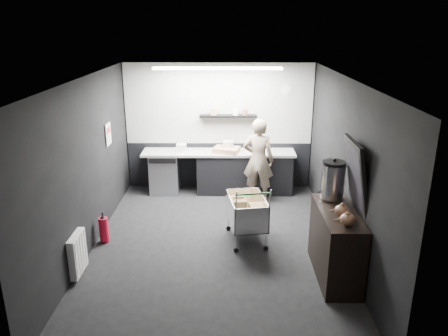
{
  "coord_description": "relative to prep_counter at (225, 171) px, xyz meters",
  "views": [
    {
      "loc": [
        0.2,
        -6.38,
        3.48
      ],
      "look_at": [
        0.14,
        0.4,
        1.21
      ],
      "focal_mm": 35.0,
      "sensor_mm": 36.0,
      "label": 1
    }
  ],
  "objects": [
    {
      "name": "floor",
      "position": [
        -0.14,
        -2.42,
        -0.46
      ],
      "size": [
        5.5,
        5.5,
        0.0
      ],
      "primitive_type": "plane",
      "color": "black",
      "rests_on": "ground"
    },
    {
      "name": "ceiling",
      "position": [
        -0.14,
        -2.42,
        2.24
      ],
      "size": [
        5.5,
        5.5,
        0.0
      ],
      "primitive_type": "plane",
      "rotation": [
        3.14,
        0.0,
        0.0
      ],
      "color": "silver",
      "rests_on": "wall_back"
    },
    {
      "name": "wall_back",
      "position": [
        -0.14,
        0.33,
        0.89
      ],
      "size": [
        5.5,
        0.0,
        5.5
      ],
      "primitive_type": "plane",
      "rotation": [
        1.57,
        0.0,
        0.0
      ],
      "color": "black",
      "rests_on": "floor"
    },
    {
      "name": "wall_front",
      "position": [
        -0.14,
        -5.17,
        0.89
      ],
      "size": [
        5.5,
        0.0,
        5.5
      ],
      "primitive_type": "plane",
      "rotation": [
        -1.57,
        0.0,
        0.0
      ],
      "color": "black",
      "rests_on": "floor"
    },
    {
      "name": "wall_left",
      "position": [
        -2.14,
        -2.42,
        0.89
      ],
      "size": [
        0.0,
        5.5,
        5.5
      ],
      "primitive_type": "plane",
      "rotation": [
        1.57,
        0.0,
        1.57
      ],
      "color": "black",
      "rests_on": "floor"
    },
    {
      "name": "wall_right",
      "position": [
        1.86,
        -2.42,
        0.89
      ],
      "size": [
        0.0,
        5.5,
        5.5
      ],
      "primitive_type": "plane",
      "rotation": [
        1.57,
        0.0,
        -1.57
      ],
      "color": "black",
      "rests_on": "floor"
    },
    {
      "name": "kitchen_wall_panel",
      "position": [
        -0.14,
        0.31,
        1.39
      ],
      "size": [
        3.95,
        0.02,
        1.7
      ],
      "primitive_type": "cube",
      "color": "#B2B3AE",
      "rests_on": "wall_back"
    },
    {
      "name": "dado_panel",
      "position": [
        -0.14,
        0.31,
        0.04
      ],
      "size": [
        3.95,
        0.02,
        1.0
      ],
      "primitive_type": "cube",
      "color": "black",
      "rests_on": "wall_back"
    },
    {
      "name": "floating_shelf",
      "position": [
        0.06,
        0.2,
        1.16
      ],
      "size": [
        1.2,
        0.22,
        0.04
      ],
      "primitive_type": "cube",
      "color": "black",
      "rests_on": "wall_back"
    },
    {
      "name": "wall_clock",
      "position": [
        1.26,
        0.3,
        1.69
      ],
      "size": [
        0.2,
        0.03,
        0.2
      ],
      "primitive_type": "cylinder",
      "rotation": [
        1.57,
        0.0,
        0.0
      ],
      "color": "white",
      "rests_on": "wall_back"
    },
    {
      "name": "poster",
      "position": [
        -2.12,
        -1.12,
        1.09
      ],
      "size": [
        0.02,
        0.3,
        0.4
      ],
      "primitive_type": "cube",
      "color": "silver",
      "rests_on": "wall_left"
    },
    {
      "name": "poster_red_band",
      "position": [
        -2.11,
        -1.12,
        1.16
      ],
      "size": [
        0.02,
        0.22,
        0.1
      ],
      "primitive_type": "cube",
      "color": "red",
      "rests_on": "poster"
    },
    {
      "name": "radiator",
      "position": [
        -2.08,
        -3.32,
        -0.11
      ],
      "size": [
        0.1,
        0.5,
        0.6
      ],
      "primitive_type": "cube",
      "color": "white",
      "rests_on": "wall_left"
    },
    {
      "name": "ceiling_strip",
      "position": [
        -0.14,
        -0.57,
        2.21
      ],
      "size": [
        2.4,
        0.2,
        0.04
      ],
      "primitive_type": "cube",
      "color": "white",
      "rests_on": "ceiling"
    },
    {
      "name": "prep_counter",
      "position": [
        0.0,
        0.0,
        0.0
      ],
      "size": [
        3.2,
        0.61,
        0.9
      ],
      "color": "black",
      "rests_on": "floor"
    },
    {
      "name": "person",
      "position": [
        0.67,
        -0.45,
        0.4
      ],
      "size": [
        0.7,
        0.55,
        1.71
      ],
      "primitive_type": "imported",
      "rotation": [
        0.0,
        0.0,
        2.9
      ],
      "color": "#C2B399",
      "rests_on": "floor"
    },
    {
      "name": "shopping_cart",
      "position": [
        0.37,
        -2.21,
        0.04
      ],
      "size": [
        0.7,
        1.02,
        1.04
      ],
      "color": "silver",
      "rests_on": "floor"
    },
    {
      "name": "sideboard",
      "position": [
        1.61,
        -3.24,
        0.18
      ],
      "size": [
        0.57,
        1.34,
        2.01
      ],
      "color": "black",
      "rests_on": "floor"
    },
    {
      "name": "fire_extinguisher",
      "position": [
        -1.99,
        -2.31,
        -0.21
      ],
      "size": [
        0.15,
        0.15,
        0.51
      ],
      "color": "red",
      "rests_on": "floor"
    },
    {
      "name": "cardboard_box",
      "position": [
        0.03,
        -0.05,
        0.49
      ],
      "size": [
        0.6,
        0.52,
        0.1
      ],
      "primitive_type": "cube",
      "rotation": [
        0.0,
        0.0,
        -0.28
      ],
      "color": "#A77D59",
      "rests_on": "prep_counter"
    },
    {
      "name": "pink_tub",
      "position": [
        0.06,
        0.0,
        0.56
      ],
      "size": [
        0.23,
        0.23,
        0.23
      ],
      "primitive_type": "cylinder",
      "color": "beige",
      "rests_on": "prep_counter"
    },
    {
      "name": "white_container",
      "position": [
        -0.91,
        -0.05,
        0.53
      ],
      "size": [
        0.2,
        0.15,
        0.17
      ],
      "primitive_type": "cube",
      "rotation": [
        0.0,
        0.0,
        -0.02
      ],
      "color": "white",
      "rests_on": "prep_counter"
    }
  ]
}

